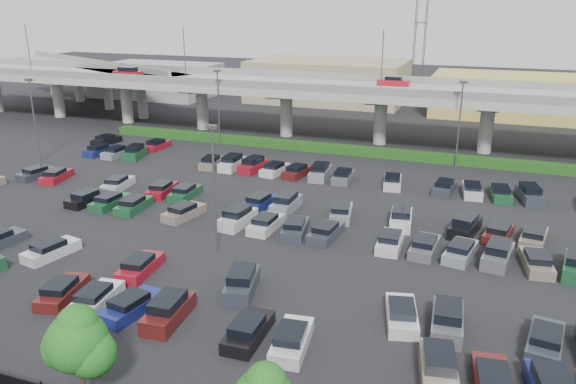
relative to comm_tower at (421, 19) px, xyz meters
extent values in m
plane|color=black|center=(-4.00, -74.00, -15.61)|extent=(280.00, 280.00, 0.00)
cube|color=gray|center=(-4.00, -42.00, -8.36)|extent=(150.00, 13.00, 1.10)
cube|color=slate|center=(-4.00, -48.25, -7.31)|extent=(150.00, 0.50, 1.00)
cube|color=slate|center=(-4.00, -35.75, -7.31)|extent=(150.00, 0.50, 1.00)
cylinder|color=gray|center=(-55.00, -42.00, -12.26)|extent=(1.80, 1.80, 6.70)
cube|color=slate|center=(-55.00, -42.00, -9.11)|extent=(2.60, 9.75, 0.50)
cylinder|color=gray|center=(-41.00, -42.00, -12.26)|extent=(1.80, 1.80, 6.70)
cube|color=slate|center=(-41.00, -42.00, -9.11)|extent=(2.60, 9.75, 0.50)
cylinder|color=gray|center=(-27.00, -42.00, -12.26)|extent=(1.80, 1.80, 6.70)
cube|color=slate|center=(-27.00, -42.00, -9.11)|extent=(2.60, 9.75, 0.50)
cylinder|color=gray|center=(-13.00, -42.00, -12.26)|extent=(1.80, 1.80, 6.70)
cube|color=slate|center=(-13.00, -42.00, -9.11)|extent=(2.60, 9.75, 0.50)
cylinder|color=gray|center=(1.00, -42.00, -12.26)|extent=(1.80, 1.80, 6.70)
cube|color=slate|center=(1.00, -42.00, -9.11)|extent=(2.60, 9.75, 0.50)
cylinder|color=gray|center=(15.00, -42.00, -12.26)|extent=(1.80, 1.80, 6.70)
cube|color=slate|center=(15.00, -42.00, -9.11)|extent=(2.60, 9.75, 0.50)
cube|color=maroon|center=(-38.00, -45.00, -7.29)|extent=(4.40, 1.82, 1.05)
cube|color=black|center=(-38.00, -45.00, -6.47)|extent=(2.60, 1.60, 0.65)
cube|color=maroon|center=(2.00, -39.00, -7.40)|extent=(4.40, 1.82, 0.82)
cube|color=black|center=(2.00, -39.00, -6.77)|extent=(2.30, 1.60, 0.50)
cylinder|color=#4B4B50|center=(-54.00, -48.10, -3.81)|extent=(0.14, 0.14, 8.00)
cylinder|color=#4B4B50|center=(-26.00, -48.10, -3.81)|extent=(0.14, 0.14, 8.00)
cylinder|color=#4B4B50|center=(2.00, -48.10, -3.81)|extent=(0.14, 0.14, 8.00)
cube|color=gray|center=(-56.00, -31.00, -8.36)|extent=(50.93, 30.13, 1.10)
cube|color=slate|center=(-56.00, -31.00, -7.31)|extent=(47.34, 22.43, 1.00)
cylinder|color=gray|center=(-73.22, -22.97, -12.26)|extent=(1.60, 1.60, 6.70)
cylinder|color=gray|center=(-62.34, -28.04, -12.26)|extent=(1.60, 1.60, 6.70)
cylinder|color=gray|center=(-51.47, -33.11, -12.26)|extent=(1.60, 1.60, 6.70)
cylinder|color=gray|center=(-40.59, -38.18, -12.26)|extent=(1.60, 1.60, 6.70)
cube|color=#113910|center=(-4.00, -49.00, -15.06)|extent=(66.00, 1.60, 1.10)
cylinder|color=#332316|center=(-2.00, -100.39, -14.63)|extent=(0.26, 0.26, 1.97)
sphere|color=#144D15|center=(-2.00, -100.39, -12.22)|extent=(3.07, 3.07, 3.07)
sphere|color=#144D15|center=(-1.29, -100.29, -12.76)|extent=(2.41, 2.41, 2.41)
sphere|color=#144D15|center=(-2.60, -100.47, -12.55)|extent=(2.41, 2.41, 2.41)
sphere|color=#144D15|center=(-1.96, -100.27, -11.34)|extent=(2.08, 2.08, 2.08)
sphere|color=#144D15|center=(8.04, -100.70, -11.72)|extent=(1.89, 1.89, 1.89)
cube|color=#511615|center=(-10.25, -92.50, -15.20)|extent=(2.70, 4.68, 0.82)
cube|color=black|center=(-10.25, -92.70, -14.57)|extent=(2.05, 2.59, 0.50)
cube|color=silver|center=(-7.50, -92.50, -15.20)|extent=(2.32, 4.58, 0.82)
cube|color=black|center=(-7.50, -92.70, -14.57)|extent=(1.86, 2.47, 0.50)
cube|color=navy|center=(-4.75, -92.50, -15.20)|extent=(2.50, 4.63, 0.82)
cube|color=black|center=(-4.75, -92.70, -14.57)|extent=(1.95, 2.53, 0.50)
cube|color=#511615|center=(-2.00, -92.50, -15.09)|extent=(2.20, 4.54, 1.05)
cube|color=black|center=(-2.00, -92.50, -14.27)|extent=(1.82, 2.73, 0.65)
cube|color=black|center=(3.50, -92.50, -15.20)|extent=(1.95, 4.45, 0.82)
cube|color=black|center=(3.50, -92.70, -14.57)|extent=(1.67, 2.35, 0.50)
cube|color=silver|center=(6.25, -92.50, -15.20)|extent=(2.35, 4.59, 0.82)
cube|color=black|center=(6.25, -92.70, -14.57)|extent=(1.87, 2.48, 0.50)
cube|color=#786C5E|center=(14.50, -92.50, -15.09)|extent=(2.58, 4.66, 1.05)
cube|color=black|center=(14.50, -92.50, -14.27)|extent=(2.04, 2.85, 0.65)
cube|color=#511615|center=(17.25, -92.50, -15.20)|extent=(2.37, 4.60, 0.82)
cube|color=black|center=(17.25, -92.70, -14.57)|extent=(1.88, 2.49, 0.50)
cube|color=black|center=(20.00, -92.50, -14.27)|extent=(2.05, 2.85, 0.65)
cube|color=silver|center=(-15.75, -87.50, -15.20)|extent=(2.62, 4.67, 0.82)
cube|color=black|center=(-15.75, -87.70, -14.57)|extent=(2.01, 2.56, 0.50)
cube|color=maroon|center=(-7.50, -87.50, -15.20)|extent=(2.22, 4.55, 0.82)
cube|color=black|center=(-7.50, -87.70, -14.57)|extent=(1.81, 2.44, 0.50)
cube|color=#2F333D|center=(0.75, -87.50, -15.09)|extent=(2.77, 4.70, 1.05)
cube|color=black|center=(0.75, -87.50, -14.27)|extent=(2.15, 2.90, 0.65)
cube|color=silver|center=(11.75, -87.50, -15.20)|extent=(2.79, 4.70, 0.82)
cube|color=black|center=(11.75, -87.69, -14.57)|extent=(2.09, 2.61, 0.50)
cube|color=#54565C|center=(14.50, -87.50, -15.09)|extent=(2.12, 4.52, 1.05)
cube|color=black|center=(14.50, -87.50, -14.27)|extent=(1.78, 2.71, 0.65)
cube|color=#2F333D|center=(20.00, -87.50, -15.20)|extent=(2.42, 4.61, 0.82)
cube|color=black|center=(20.00, -87.70, -14.57)|extent=(1.91, 2.50, 0.50)
cube|color=black|center=(-21.25, -76.50, -15.20)|extent=(2.22, 4.55, 0.82)
cube|color=black|center=(-21.25, -76.70, -14.57)|extent=(1.81, 2.44, 0.50)
cube|color=#1B4D2C|center=(-18.50, -76.50, -15.20)|extent=(2.02, 4.48, 0.82)
cube|color=black|center=(-18.50, -76.70, -14.57)|extent=(1.70, 2.37, 0.50)
cube|color=#1B4D2C|center=(-15.75, -76.50, -15.20)|extent=(2.11, 4.51, 0.82)
cube|color=black|center=(-15.75, -76.70, -14.57)|extent=(1.75, 2.40, 0.50)
cube|color=#786C5E|center=(-10.25, -76.50, -15.20)|extent=(2.61, 4.66, 0.82)
cube|color=black|center=(-10.25, -76.70, -14.57)|extent=(2.00, 2.56, 0.50)
cube|color=silver|center=(-4.75, -76.50, -15.09)|extent=(2.22, 4.55, 1.05)
cube|color=black|center=(-4.75, -76.50, -14.27)|extent=(1.83, 2.74, 0.65)
cube|color=silver|center=(-2.00, -76.50, -15.20)|extent=(1.99, 4.47, 0.82)
cube|color=black|center=(-2.00, -76.70, -14.57)|extent=(1.69, 2.36, 0.50)
cube|color=#2F333D|center=(0.75, -76.50, -15.20)|extent=(2.52, 4.64, 0.82)
cube|color=black|center=(0.75, -76.70, -14.57)|extent=(1.96, 2.53, 0.50)
cube|color=#2F333D|center=(3.50, -76.50, -15.20)|extent=(2.24, 4.56, 0.82)
cube|color=black|center=(3.50, -76.70, -14.57)|extent=(1.82, 2.45, 0.50)
cube|color=silver|center=(9.00, -76.50, -15.20)|extent=(1.93, 4.44, 0.82)
cube|color=black|center=(9.00, -76.70, -14.57)|extent=(1.66, 2.34, 0.50)
cube|color=#54565C|center=(11.75, -76.50, -15.20)|extent=(2.13, 4.52, 0.82)
cube|color=black|center=(11.75, -76.70, -14.57)|extent=(1.76, 2.41, 0.50)
cube|color=gray|center=(14.50, -76.50, -15.20)|extent=(2.58, 4.65, 0.82)
cube|color=black|center=(14.50, -76.70, -14.57)|extent=(1.99, 2.55, 0.50)
cube|color=#54565C|center=(17.25, -76.50, -15.09)|extent=(2.49, 4.63, 1.05)
cube|color=black|center=(17.25, -76.50, -14.27)|extent=(1.99, 2.82, 0.65)
cube|color=#786C5E|center=(20.00, -76.50, -15.20)|extent=(2.49, 4.63, 0.82)
cube|color=black|center=(20.00, -76.70, -14.57)|extent=(1.94, 2.52, 0.50)
cube|color=#2F333D|center=(-32.25, -71.50, -15.20)|extent=(2.61, 4.66, 0.82)
cube|color=black|center=(-32.25, -71.70, -14.57)|extent=(2.00, 2.56, 0.50)
cube|color=maroon|center=(-29.50, -71.50, -15.20)|extent=(2.65, 4.67, 0.82)
cube|color=black|center=(-29.50, -71.70, -14.57)|extent=(2.02, 2.57, 0.50)
cube|color=silver|center=(-21.25, -71.50, -15.20)|extent=(2.38, 4.60, 0.82)
cube|color=black|center=(-21.25, -71.70, -14.57)|extent=(1.89, 2.49, 0.50)
cube|color=maroon|center=(-15.75, -71.50, -15.20)|extent=(2.28, 4.57, 0.82)
cube|color=black|center=(-15.75, -71.70, -14.57)|extent=(1.84, 2.46, 0.50)
cube|color=#1B4D2C|center=(-13.00, -71.50, -15.20)|extent=(2.01, 4.48, 0.82)
cube|color=black|center=(-13.00, -71.70, -14.57)|extent=(1.70, 2.37, 0.50)
cube|color=navy|center=(-4.75, -71.50, -15.20)|extent=(2.35, 4.59, 0.82)
cube|color=black|center=(-4.75, -71.70, -14.57)|extent=(1.88, 2.48, 0.50)
cube|color=gray|center=(-2.00, -71.50, -15.09)|extent=(1.85, 4.41, 1.05)
cube|color=black|center=(-2.00, -71.50, -14.27)|extent=(1.62, 2.61, 0.65)
cube|color=gray|center=(3.50, -71.50, -15.20)|extent=(2.57, 4.65, 0.82)
cube|color=black|center=(3.50, -71.70, -14.57)|extent=(1.98, 2.55, 0.50)
cube|color=silver|center=(9.00, -71.50, -15.09)|extent=(2.34, 4.59, 1.05)
cube|color=black|center=(9.00, -71.50, -14.27)|extent=(1.90, 2.77, 0.65)
cube|color=black|center=(14.50, -71.50, -15.09)|extent=(2.73, 4.69, 1.05)
cube|color=black|center=(14.50, -71.50, -14.27)|extent=(2.13, 2.88, 0.65)
cube|color=#511615|center=(17.25, -71.50, -15.20)|extent=(2.67, 4.68, 0.82)
cube|color=black|center=(17.25, -71.70, -14.57)|extent=(2.03, 2.57, 0.50)
cube|color=#786C5E|center=(20.00, -71.50, -15.20)|extent=(2.53, 4.64, 0.82)
cube|color=black|center=(20.00, -71.70, -14.57)|extent=(1.96, 2.53, 0.50)
cube|color=navy|center=(-32.25, -60.50, -15.20)|extent=(2.20, 4.54, 0.82)
cube|color=black|center=(-32.25, -60.70, -14.57)|extent=(1.80, 2.43, 0.50)
cube|color=gray|center=(-29.50, -60.50, -15.20)|extent=(2.09, 4.50, 0.82)
cube|color=black|center=(-29.50, -60.70, -14.57)|extent=(1.74, 2.39, 0.50)
cube|color=#1B4D2C|center=(-26.75, -60.50, -15.09)|extent=(2.77, 4.70, 1.05)
cube|color=black|center=(-26.75, -60.50, -14.27)|extent=(2.15, 2.89, 0.65)
cube|color=#786C5E|center=(-15.75, -60.50, -15.20)|extent=(2.30, 4.58, 0.82)
cube|color=black|center=(-15.75, -60.70, -14.57)|extent=(1.85, 2.47, 0.50)
cube|color=silver|center=(-13.00, -60.50, -15.09)|extent=(1.83, 4.40, 1.05)
cube|color=black|center=(-13.00, -60.50, -14.27)|extent=(1.60, 2.60, 0.65)
cube|color=maroon|center=(-10.25, -60.50, -15.09)|extent=(2.38, 4.60, 1.05)
cube|color=black|center=(-10.25, -60.50, -14.27)|extent=(1.93, 2.79, 0.65)
cube|color=silver|center=(-7.50, -60.50, -15.20)|extent=(2.36, 4.59, 0.82)
cube|color=black|center=(-7.50, -60.70, -14.57)|extent=(1.88, 2.48, 0.50)
cube|color=#511615|center=(-4.75, -60.50, -15.20)|extent=(2.48, 4.63, 0.82)
cube|color=black|center=(-4.75, -60.70, -14.57)|extent=(1.94, 2.52, 0.50)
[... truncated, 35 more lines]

